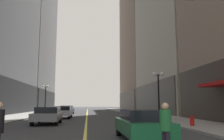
# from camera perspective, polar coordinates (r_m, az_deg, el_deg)

# --- Properties ---
(ground_plane) EXTENTS (200.00, 200.00, 0.00)m
(ground_plane) POSITION_cam_1_polar(r_m,az_deg,el_deg) (39.26, -6.01, -10.42)
(ground_plane) COLOR #38383A
(sidewalk_left) EXTENTS (4.50, 78.00, 0.15)m
(sidewalk_left) POSITION_cam_1_polar(r_m,az_deg,el_deg) (40.13, -18.05, -9.91)
(sidewalk_left) COLOR gray
(sidewalk_left) RESTS_ON ground
(sidewalk_right) EXTENTS (4.50, 78.00, 0.15)m
(sidewalk_right) POSITION_cam_1_polar(r_m,az_deg,el_deg) (40.09, 6.06, -10.26)
(sidewalk_right) COLOR gray
(sidewalk_right) RESTS_ON ground
(lane_centre_stripe) EXTENTS (0.16, 70.00, 0.01)m
(lane_centre_stripe) POSITION_cam_1_polar(r_m,az_deg,el_deg) (39.26, -6.01, -10.41)
(lane_centre_stripe) COLOR #E5D64C
(lane_centre_stripe) RESTS_ON ground
(building_right_far) EXTENTS (15.54, 26.00, 40.54)m
(building_right_far) POSITION_cam_1_polar(r_m,az_deg,el_deg) (69.27, 9.66, 7.54)
(building_right_far) COLOR gray
(building_right_far) RESTS_ON ground
(car_green) EXTENTS (1.79, 4.51, 1.32)m
(car_green) POSITION_cam_1_polar(r_m,az_deg,el_deg) (10.54, 7.08, -12.66)
(car_green) COLOR #196038
(car_green) RESTS_ON ground
(car_grey) EXTENTS (1.99, 4.21, 1.32)m
(car_grey) POSITION_cam_1_polar(r_m,az_deg,el_deg) (19.54, -15.23, -10.35)
(car_grey) COLOR slate
(car_grey) RESTS_ON ground
(car_silver) EXTENTS (1.86, 4.71, 1.32)m
(car_silver) POSITION_cam_1_polar(r_m,az_deg,el_deg) (27.39, -11.69, -9.76)
(car_silver) COLOR #B7B7BC
(car_silver) RESTS_ON ground
(car_blue) EXTENTS (2.06, 4.58, 1.32)m
(car_blue) POSITION_cam_1_polar(r_m,az_deg,el_deg) (37.71, -10.77, -9.32)
(car_blue) COLOR navy
(car_blue) RESTS_ON ground
(pedestrian_in_green_parka) EXTENTS (0.44, 0.44, 1.59)m
(pedestrian_in_green_parka) POSITION_cam_1_polar(r_m,az_deg,el_deg) (7.31, 12.80, -12.93)
(pedestrian_in_green_parka) COLOR black
(pedestrian_in_green_parka) RESTS_ON ground
(street_lamp_left_far) EXTENTS (1.06, 0.36, 4.43)m
(street_lamp_left_far) POSITION_cam_1_polar(r_m,az_deg,el_deg) (37.96, -15.70, -5.32)
(street_lamp_left_far) COLOR black
(street_lamp_left_far) RESTS_ON ground
(street_lamp_right_mid) EXTENTS (1.06, 0.36, 4.43)m
(street_lamp_right_mid) POSITION_cam_1_polar(r_m,az_deg,el_deg) (21.74, 11.09, -3.54)
(street_lamp_right_mid) COLOR black
(street_lamp_right_mid) RESTS_ON ground
(fire_hydrant_right) EXTENTS (0.28, 0.28, 0.80)m
(fire_hydrant_right) POSITION_cam_1_polar(r_m,az_deg,el_deg) (16.65, 18.71, -11.73)
(fire_hydrant_right) COLOR red
(fire_hydrant_right) RESTS_ON ground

